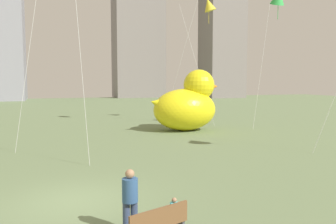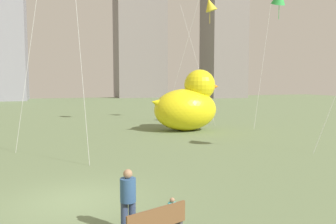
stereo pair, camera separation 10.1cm
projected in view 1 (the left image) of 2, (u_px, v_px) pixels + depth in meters
ground_plane at (74, 202)px, 11.03m from camera, size 140.00×140.00×0.00m
park_bench at (157, 224)px, 8.18m from camera, size 1.73×0.98×0.90m
person_adult at (130, 198)px, 8.72m from camera, size 0.40×0.40×1.65m
person_child at (174, 213)px, 8.75m from camera, size 0.22×0.22×0.92m
giant_inflatable_duck at (187, 105)px, 26.81m from camera, size 5.75×3.69×4.76m
city_skyline at (54, 24)px, 71.84m from camera, size 86.89×17.20×37.26m
kite_yellow at (209, 5)px, 31.69m from camera, size 3.45×3.38×11.55m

